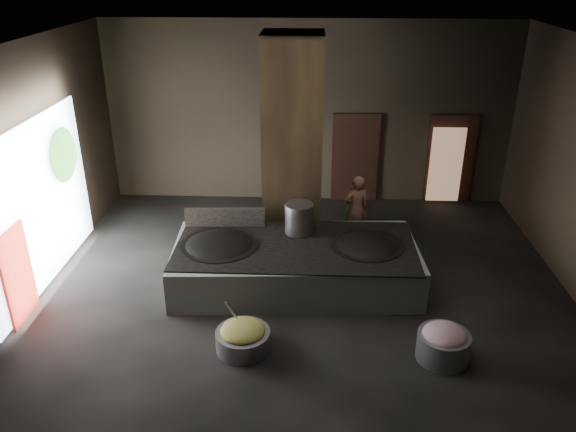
{
  "coord_description": "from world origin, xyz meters",
  "views": [
    {
      "loc": [
        0.09,
        -9.13,
        5.8
      ],
      "look_at": [
        -0.34,
        0.65,
        1.25
      ],
      "focal_mm": 35.0,
      "sensor_mm": 36.0,
      "label": 1
    }
  ],
  "objects_px": {
    "hearth_platform": "(295,264)",
    "wok_left": "(219,248)",
    "cook": "(356,210)",
    "stock_pot": "(299,218)",
    "wok_right": "(367,249)",
    "meat_basin": "(443,346)",
    "veg_basin": "(243,340)"
  },
  "relations": [
    {
      "from": "veg_basin",
      "to": "meat_basin",
      "type": "xyz_separation_m",
      "value": [
        3.17,
        -0.1,
        0.06
      ]
    },
    {
      "from": "stock_pot",
      "to": "meat_basin",
      "type": "bearing_deg",
      "value": -49.26
    },
    {
      "from": "veg_basin",
      "to": "meat_basin",
      "type": "relative_size",
      "value": 1.08
    },
    {
      "from": "veg_basin",
      "to": "meat_basin",
      "type": "bearing_deg",
      "value": -1.84
    },
    {
      "from": "stock_pot",
      "to": "cook",
      "type": "distance_m",
      "value": 1.77
    },
    {
      "from": "wok_right",
      "to": "cook",
      "type": "distance_m",
      "value": 1.74
    },
    {
      "from": "meat_basin",
      "to": "veg_basin",
      "type": "bearing_deg",
      "value": 178.16
    },
    {
      "from": "hearth_platform",
      "to": "wok_right",
      "type": "relative_size",
      "value": 3.41
    },
    {
      "from": "cook",
      "to": "meat_basin",
      "type": "bearing_deg",
      "value": 87.3
    },
    {
      "from": "hearth_platform",
      "to": "veg_basin",
      "type": "distance_m",
      "value": 2.22
    },
    {
      "from": "stock_pot",
      "to": "veg_basin",
      "type": "height_order",
      "value": "stock_pot"
    },
    {
      "from": "hearth_platform",
      "to": "meat_basin",
      "type": "bearing_deg",
      "value": -45.2
    },
    {
      "from": "hearth_platform",
      "to": "wok_right",
      "type": "distance_m",
      "value": 1.4
    },
    {
      "from": "wok_right",
      "to": "cook",
      "type": "xyz_separation_m",
      "value": [
        -0.09,
        1.74,
        0.03
      ]
    },
    {
      "from": "wok_right",
      "to": "veg_basin",
      "type": "relative_size",
      "value": 1.53
    },
    {
      "from": "wok_right",
      "to": "cook",
      "type": "height_order",
      "value": "cook"
    },
    {
      "from": "hearth_platform",
      "to": "stock_pot",
      "type": "bearing_deg",
      "value": 81.8
    },
    {
      "from": "wok_left",
      "to": "stock_pot",
      "type": "xyz_separation_m",
      "value": [
        1.5,
        0.6,
        0.38
      ]
    },
    {
      "from": "hearth_platform",
      "to": "veg_basin",
      "type": "bearing_deg",
      "value": -113.72
    },
    {
      "from": "wok_right",
      "to": "cook",
      "type": "bearing_deg",
      "value": 92.89
    },
    {
      "from": "cook",
      "to": "meat_basin",
      "type": "relative_size",
      "value": 1.89
    },
    {
      "from": "veg_basin",
      "to": "cook",
      "type": "bearing_deg",
      "value": 62.05
    },
    {
      "from": "cook",
      "to": "stock_pot",
      "type": "bearing_deg",
      "value": 26.9
    },
    {
      "from": "hearth_platform",
      "to": "wok_left",
      "type": "distance_m",
      "value": 1.49
    },
    {
      "from": "hearth_platform",
      "to": "stock_pot",
      "type": "height_order",
      "value": "stock_pot"
    },
    {
      "from": "veg_basin",
      "to": "wok_left",
      "type": "bearing_deg",
      "value": 108.36
    },
    {
      "from": "hearth_platform",
      "to": "cook",
      "type": "distance_m",
      "value": 2.22
    },
    {
      "from": "hearth_platform",
      "to": "wok_left",
      "type": "bearing_deg",
      "value": 178.97
    },
    {
      "from": "wok_right",
      "to": "veg_basin",
      "type": "xyz_separation_m",
      "value": [
        -2.13,
        -2.12,
        -0.59
      ]
    },
    {
      "from": "hearth_platform",
      "to": "meat_basin",
      "type": "relative_size",
      "value": 5.59
    },
    {
      "from": "wok_left",
      "to": "wok_right",
      "type": "distance_m",
      "value": 2.8
    },
    {
      "from": "wok_left",
      "to": "wok_right",
      "type": "height_order",
      "value": "wok_left"
    }
  ]
}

